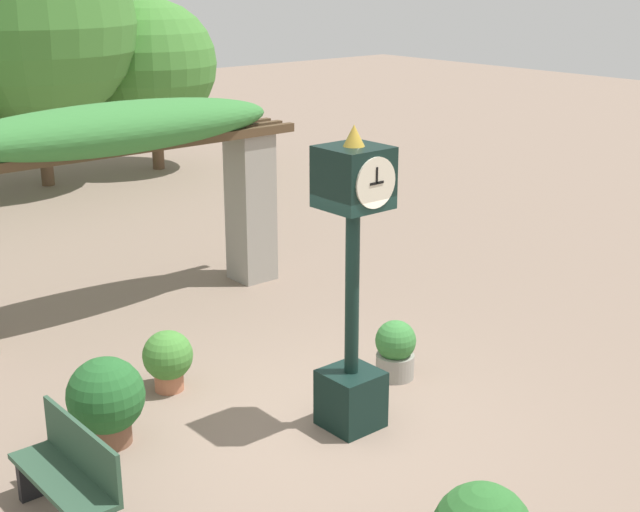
{
  "coord_description": "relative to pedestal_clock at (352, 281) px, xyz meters",
  "views": [
    {
      "loc": [
        -5.44,
        -6.41,
        4.6
      ],
      "look_at": [
        0.22,
        0.28,
        1.75
      ],
      "focal_mm": 50.0,
      "sensor_mm": 36.0,
      "label": 1
    }
  ],
  "objects": [
    {
      "name": "potted_plant_far_left",
      "position": [
        -1.03,
        1.95,
        -1.23
      ],
      "size": [
        0.57,
        0.57,
        0.71
      ],
      "color": "#B26B4C",
      "rests_on": "ground"
    },
    {
      "name": "pedestal_clock",
      "position": [
        0.0,
        0.0,
        0.0
      ],
      "size": [
        0.6,
        0.65,
        3.18
      ],
      "color": "black",
      "rests_on": "ground"
    },
    {
      "name": "ground_plane",
      "position": [
        -0.22,
        0.22,
        -1.62
      ],
      "size": [
        60.0,
        60.0,
        0.0
      ],
      "primitive_type": "plane",
      "color": "#7F6B5B"
    },
    {
      "name": "potted_plant_near_right",
      "position": [
        -2.12,
        1.31,
        -1.13
      ],
      "size": [
        0.79,
        0.79,
        0.92
      ],
      "color": "brown",
      "rests_on": "ground"
    },
    {
      "name": "potted_plant_near_left",
      "position": [
        1.17,
        0.52,
        -1.26
      ],
      "size": [
        0.48,
        0.48,
        0.71
      ],
      "color": "gray",
      "rests_on": "ground"
    },
    {
      "name": "pergola",
      "position": [
        -0.22,
        4.45,
        0.57
      ],
      "size": [
        5.55,
        1.17,
        2.92
      ],
      "color": "gray",
      "rests_on": "ground"
    },
    {
      "name": "park_bench",
      "position": [
        -2.98,
        0.32,
        -1.19
      ],
      "size": [
        0.42,
        1.37,
        0.89
      ],
      "rotation": [
        0.0,
        0.0,
        -1.57
      ],
      "color": "#2D4C38",
      "rests_on": "ground"
    }
  ]
}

